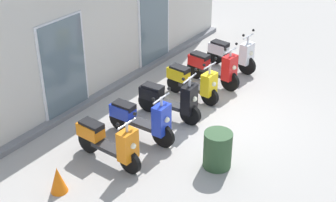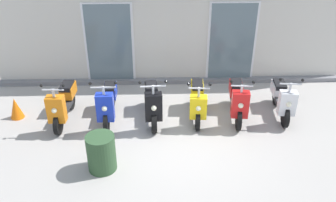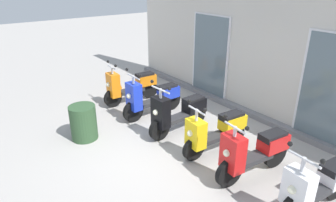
# 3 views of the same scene
# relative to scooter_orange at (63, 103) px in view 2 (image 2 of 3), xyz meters

# --- Properties ---
(ground_plane) EXTENTS (40.00, 40.00, 0.00)m
(ground_plane) POSITION_rel_scooter_orange_xyz_m (2.59, -0.86, -0.49)
(ground_plane) COLOR #A8A39E
(storefront_facade) EXTENTS (9.73, 0.50, 4.03)m
(storefront_facade) POSITION_rel_scooter_orange_xyz_m (2.59, 2.21, 1.46)
(storefront_facade) COLOR beige
(storefront_facade) RESTS_ON ground_plane
(scooter_orange) EXTENTS (0.54, 1.61, 1.22)m
(scooter_orange) POSITION_rel_scooter_orange_xyz_m (0.00, 0.00, 0.00)
(scooter_orange) COLOR black
(scooter_orange) RESTS_ON ground_plane
(scooter_blue) EXTENTS (0.60, 1.67, 1.26)m
(scooter_blue) POSITION_rel_scooter_orange_xyz_m (1.05, -0.00, -0.00)
(scooter_blue) COLOR black
(scooter_blue) RESTS_ON ground_plane
(scooter_black) EXTENTS (0.62, 1.61, 1.27)m
(scooter_black) POSITION_rel_scooter_orange_xyz_m (2.08, -0.00, -0.02)
(scooter_black) COLOR black
(scooter_black) RESTS_ON ground_plane
(scooter_yellow) EXTENTS (0.54, 1.51, 1.16)m
(scooter_yellow) POSITION_rel_scooter_orange_xyz_m (3.15, 0.08, -0.03)
(scooter_yellow) COLOR black
(scooter_yellow) RESTS_ON ground_plane
(scooter_red) EXTENTS (0.55, 1.61, 1.22)m
(scooter_red) POSITION_rel_scooter_orange_xyz_m (4.09, 0.04, -0.00)
(scooter_red) COLOR black
(scooter_red) RESTS_ON ground_plane
(scooter_white) EXTENTS (0.54, 1.55, 1.21)m
(scooter_white) POSITION_rel_scooter_orange_xyz_m (5.18, 0.10, -0.02)
(scooter_white) COLOR black
(scooter_white) RESTS_ON ground_plane
(trash_bin) EXTENTS (0.55, 0.55, 0.75)m
(trash_bin) POSITION_rel_scooter_orange_xyz_m (1.11, -1.78, -0.12)
(trash_bin) COLOR #2D4C2D
(trash_bin) RESTS_ON ground_plane
(traffic_cone) EXTENTS (0.32, 0.32, 0.52)m
(traffic_cone) POSITION_rel_scooter_orange_xyz_m (-1.20, 0.18, -0.23)
(traffic_cone) COLOR orange
(traffic_cone) RESTS_ON ground_plane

